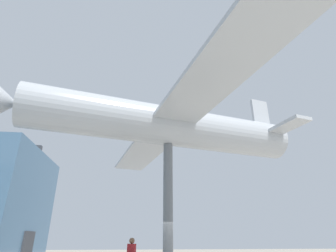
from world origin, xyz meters
name	(u,v)px	position (x,y,z in m)	size (l,w,h in m)	color
support_pylon_central	(168,209)	(0.00, 0.00, 3.04)	(0.44, 0.44, 6.08)	slate
suspended_airplane	(164,125)	(-0.05, 0.20, 7.08)	(18.53, 14.93, 3.55)	#B2B7BC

